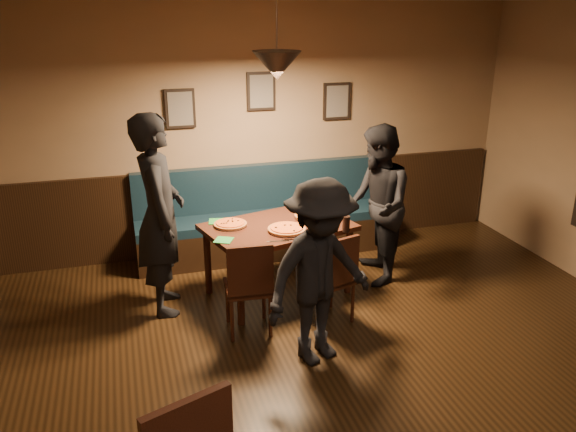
{
  "coord_description": "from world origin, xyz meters",
  "views": [
    {
      "loc": [
        -1.55,
        -2.89,
        2.77
      ],
      "look_at": [
        -0.16,
        1.87,
        0.95
      ],
      "focal_mm": 36.33,
      "sensor_mm": 36.0,
      "label": 1
    }
  ],
  "objects_px": {
    "diner_front": "(320,273)",
    "tabasco_bottle": "(326,217)",
    "booth_bench": "(269,213)",
    "diner_right": "(377,206)",
    "chair_near_left": "(248,285)",
    "dining_table": "(278,259)",
    "soda_glass": "(346,224)",
    "chair_near_right": "(328,277)",
    "diner_left": "(160,215)"
  },
  "relations": [
    {
      "from": "dining_table",
      "to": "soda_glass",
      "type": "distance_m",
      "value": 0.8
    },
    {
      "from": "diner_left",
      "to": "diner_front",
      "type": "xyz_separation_m",
      "value": [
        1.13,
        -1.22,
        -0.17
      ]
    },
    {
      "from": "dining_table",
      "to": "chair_near_right",
      "type": "height_order",
      "value": "chair_near_right"
    },
    {
      "from": "booth_bench",
      "to": "chair_near_left",
      "type": "relative_size",
      "value": 3.38
    },
    {
      "from": "chair_near_left",
      "to": "diner_front",
      "type": "distance_m",
      "value": 0.81
    },
    {
      "from": "diner_left",
      "to": "diner_front",
      "type": "relative_size",
      "value": 1.23
    },
    {
      "from": "diner_right",
      "to": "tabasco_bottle",
      "type": "xyz_separation_m",
      "value": [
        -0.58,
        -0.08,
        -0.04
      ]
    },
    {
      "from": "dining_table",
      "to": "diner_left",
      "type": "xyz_separation_m",
      "value": [
        -1.12,
        0.02,
        0.58
      ]
    },
    {
      "from": "dining_table",
      "to": "tabasco_bottle",
      "type": "xyz_separation_m",
      "value": [
        0.47,
        -0.06,
        0.42
      ]
    },
    {
      "from": "chair_near_right",
      "to": "diner_left",
      "type": "height_order",
      "value": "diner_left"
    },
    {
      "from": "booth_bench",
      "to": "dining_table",
      "type": "xyz_separation_m",
      "value": [
        -0.16,
        -0.98,
        -0.13
      ]
    },
    {
      "from": "diner_right",
      "to": "soda_glass",
      "type": "distance_m",
      "value": 0.6
    },
    {
      "from": "diner_front",
      "to": "soda_glass",
      "type": "height_order",
      "value": "diner_front"
    },
    {
      "from": "chair_near_left",
      "to": "diner_front",
      "type": "bearing_deg",
      "value": -48.33
    },
    {
      "from": "dining_table",
      "to": "chair_near_left",
      "type": "bearing_deg",
      "value": -140.94
    },
    {
      "from": "diner_right",
      "to": "booth_bench",
      "type": "bearing_deg",
      "value": -123.87
    },
    {
      "from": "soda_glass",
      "to": "dining_table",
      "type": "bearing_deg",
      "value": 148.91
    },
    {
      "from": "dining_table",
      "to": "chair_near_left",
      "type": "xyz_separation_m",
      "value": [
        -0.44,
        -0.61,
        0.08
      ]
    },
    {
      "from": "dining_table",
      "to": "diner_front",
      "type": "relative_size",
      "value": 0.89
    },
    {
      "from": "diner_front",
      "to": "dining_table",
      "type": "bearing_deg",
      "value": 70.29
    },
    {
      "from": "booth_bench",
      "to": "diner_front",
      "type": "relative_size",
      "value": 1.95
    },
    {
      "from": "diner_right",
      "to": "tabasco_bottle",
      "type": "relative_size",
      "value": 14.77
    },
    {
      "from": "booth_bench",
      "to": "tabasco_bottle",
      "type": "relative_size",
      "value": 26.79
    },
    {
      "from": "diner_left",
      "to": "diner_right",
      "type": "relative_size",
      "value": 1.14
    },
    {
      "from": "dining_table",
      "to": "soda_glass",
      "type": "relative_size",
      "value": 8.9
    },
    {
      "from": "booth_bench",
      "to": "diner_front",
      "type": "height_order",
      "value": "diner_front"
    },
    {
      "from": "dining_table",
      "to": "diner_front",
      "type": "height_order",
      "value": "diner_front"
    },
    {
      "from": "chair_near_right",
      "to": "diner_left",
      "type": "distance_m",
      "value": 1.64
    },
    {
      "from": "diner_left",
      "to": "diner_front",
      "type": "distance_m",
      "value": 1.67
    },
    {
      "from": "chair_near_right",
      "to": "diner_left",
      "type": "relative_size",
      "value": 0.46
    },
    {
      "from": "chair_near_left",
      "to": "soda_glass",
      "type": "relative_size",
      "value": 5.77
    },
    {
      "from": "soda_glass",
      "to": "chair_near_right",
      "type": "bearing_deg",
      "value": -133.26
    },
    {
      "from": "booth_bench",
      "to": "diner_left",
      "type": "bearing_deg",
      "value": -142.98
    },
    {
      "from": "booth_bench",
      "to": "tabasco_bottle",
      "type": "bearing_deg",
      "value": -73.11
    },
    {
      "from": "diner_left",
      "to": "diner_right",
      "type": "height_order",
      "value": "diner_left"
    },
    {
      "from": "chair_near_left",
      "to": "diner_left",
      "type": "relative_size",
      "value": 0.47
    },
    {
      "from": "booth_bench",
      "to": "diner_right",
      "type": "bearing_deg",
      "value": -47.08
    },
    {
      "from": "chair_near_left",
      "to": "diner_right",
      "type": "relative_size",
      "value": 0.54
    },
    {
      "from": "booth_bench",
      "to": "diner_right",
      "type": "height_order",
      "value": "diner_right"
    },
    {
      "from": "chair_near_right",
      "to": "soda_glass",
      "type": "relative_size",
      "value": 5.62
    },
    {
      "from": "soda_glass",
      "to": "chair_near_left",
      "type": "bearing_deg",
      "value": -165.27
    },
    {
      "from": "diner_right",
      "to": "soda_glass",
      "type": "bearing_deg",
      "value": -39.73
    },
    {
      "from": "tabasco_bottle",
      "to": "booth_bench",
      "type": "bearing_deg",
      "value": 106.89
    },
    {
      "from": "chair_near_left",
      "to": "chair_near_right",
      "type": "xyz_separation_m",
      "value": [
        0.74,
        -0.03,
        -0.01
      ]
    },
    {
      "from": "chair_near_right",
      "to": "tabasco_bottle",
      "type": "relative_size",
      "value": 7.72
    },
    {
      "from": "booth_bench",
      "to": "chair_near_left",
      "type": "xyz_separation_m",
      "value": [
        -0.6,
        -1.59,
        -0.06
      ]
    },
    {
      "from": "diner_left",
      "to": "soda_glass",
      "type": "distance_m",
      "value": 1.73
    },
    {
      "from": "diner_front",
      "to": "tabasco_bottle",
      "type": "relative_size",
      "value": 13.77
    },
    {
      "from": "diner_left",
      "to": "soda_glass",
      "type": "height_order",
      "value": "diner_left"
    },
    {
      "from": "diner_front",
      "to": "tabasco_bottle",
      "type": "height_order",
      "value": "diner_front"
    }
  ]
}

